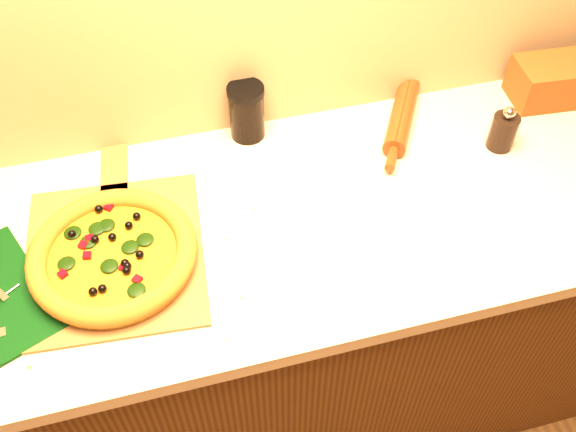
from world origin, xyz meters
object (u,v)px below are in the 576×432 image
object	(u,v)px
pizza	(113,255)
rolling_pin	(403,113)
pizza_peel	(115,249)
dark_jar	(247,112)
pepper_grinder	(503,131)

from	to	relation	value
pizza	rolling_pin	size ratio (longest dim) A/B	0.95
pizza_peel	dark_jar	xyz separation A→B (m)	(0.36, 0.29, 0.07)
pepper_grinder	pizza	bearing A→B (deg)	-172.72
pizza_peel	rolling_pin	bearing A→B (deg)	22.10
pizza_peel	dark_jar	bearing A→B (deg)	43.52
pizza_peel	pepper_grinder	world-z (taller)	pepper_grinder
pepper_grinder	pizza_peel	bearing A→B (deg)	-174.90
pizza_peel	pizza	xyz separation A→B (m)	(-0.00, -0.04, 0.03)
pepper_grinder	rolling_pin	world-z (taller)	pepper_grinder
pizza	rolling_pin	xyz separation A→B (m)	(0.75, 0.27, -0.00)
dark_jar	pepper_grinder	bearing A→B (deg)	-18.86
pizza_peel	pizza	distance (m)	0.05
pizza_peel	pizza	size ratio (longest dim) A/B	1.64
pizza	dark_jar	distance (m)	0.49
rolling_pin	dark_jar	bearing A→B (deg)	172.20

